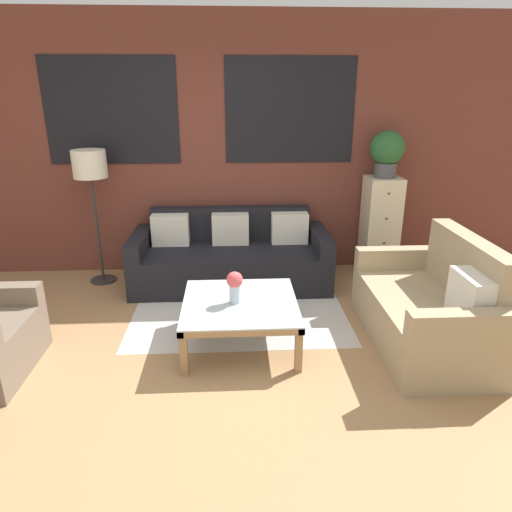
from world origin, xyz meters
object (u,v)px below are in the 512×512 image
Objects in this scene: potted_plant at (387,151)px; flower_vase at (235,285)px; settee_vintage at (430,310)px; floor_lamp at (90,171)px; coffee_table at (240,307)px; couch_dark at (231,258)px; drawer_cabinet at (380,226)px.

potted_plant is 1.87× the size of flower_vase.
potted_plant reaches higher than settee_vintage.
settee_vintage is 3.54m from floor_lamp.
coffee_table is 3.47× the size of flower_vase.
couch_dark is 7.83× the size of flower_vase.
coffee_table is at bearing 24.98° from flower_vase.
coffee_table is 2.26m from floor_lamp.
coffee_table is 0.64× the size of floor_lamp.
couch_dark is 1.44× the size of settee_vintage.
settee_vintage is at bearing -2.28° from flower_vase.
coffee_table is (-1.56, 0.08, 0.02)m from settee_vintage.
drawer_cabinet is (0.07, 1.62, 0.25)m from settee_vintage.
floor_lamp is at bearing 175.52° from couch_dark.
settee_vintage is 1.56× the size of coffee_table.
floor_lamp is 5.39× the size of flower_vase.
coffee_table is 0.22m from flower_vase.
couch_dark is 2.04m from potted_plant.
floor_lamp reaches higher than flower_vase.
settee_vintage is 1.30× the size of drawer_cabinet.
settee_vintage is 2.91× the size of potted_plant.
potted_plant is (0.07, 1.62, 1.08)m from settee_vintage.
drawer_cabinet is at bearing 7.31° from couch_dark.
potted_plant is at bearing 87.69° from settee_vintage.
drawer_cabinet is at bearing -90.00° from potted_plant.
floor_lamp is 3.13m from potted_plant.
couch_dark is 1.36m from flower_vase.
potted_plant reaches higher than drawer_cabinet.
potted_plant is (1.70, 0.22, 1.11)m from couch_dark.
settee_vintage is (1.63, -1.40, 0.03)m from couch_dark.
coffee_table is (0.07, -1.32, 0.05)m from couch_dark.
flower_vase is at bearing 177.72° from settee_vintage.
floor_lamp is at bearing 136.43° from coffee_table.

